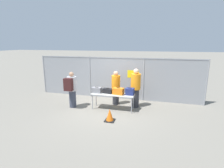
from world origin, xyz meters
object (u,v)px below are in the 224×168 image
Objects in this scene: utility_trailer at (138,82)px; traffic_cone at (110,115)px; suitcase_orange at (118,91)px; traveler_hooded at (71,88)px; inspection_table at (113,95)px; suitcase_black at (108,91)px; suitcase_navy at (130,91)px; security_worker_far at (136,88)px; security_worker_near at (116,87)px; suitcase_grey at (97,90)px.

utility_trailer reaches higher than traffic_cone.
traveler_hooded is at bearing -172.97° from suitcase_orange.
inspection_table is 4.02× the size of suitcase_black.
suitcase_orange is at bearing 87.75° from traffic_cone.
security_worker_far is (0.18, 0.51, 0.07)m from suitcase_navy.
suitcase_navy is 0.55m from security_worker_far.
inspection_table is 1.15× the size of security_worker_near.
inspection_table is 1.05× the size of security_worker_far.
security_worker_far is 0.46× the size of utility_trailer.
suitcase_black is 0.94× the size of suitcase_orange.
suitcase_grey is at bearing 128.61° from traffic_cone.
suitcase_orange is 1.35× the size of suitcase_navy.
security_worker_near reaches higher than traffic_cone.
utility_trailer is at bearing 92.37° from suitcase_navy.
suitcase_orange is (0.52, -0.07, 0.04)m from suitcase_black.
suitcase_black is at bearing 167.00° from inspection_table.
suitcase_grey is 0.52m from suitcase_black.
traveler_hooded is at bearing -172.39° from suitcase_navy.
security_worker_near is at bearing 3.84° from traveler_hooded.
suitcase_black is 0.26× the size of security_worker_far.
traveler_hooded is 2.99m from security_worker_far.
security_worker_near is at bearing 12.35° from security_worker_far.
utility_trailer is at bearing 82.43° from inspection_table.
security_worker_near is 0.99m from security_worker_far.
security_worker_far is (0.69, 0.60, 0.07)m from suitcase_orange.
security_worker_far is (2.86, 0.87, 0.02)m from traveler_hooded.
utility_trailer is at bearing 85.71° from suitcase_orange.
suitcase_navy is at bearing -15.99° from traveler_hooded.
security_worker_near reaches higher than suitcase_grey.
security_worker_near is (-0.80, 0.62, -0.02)m from suitcase_navy.
suitcase_black is at bearing -101.03° from utility_trailer.
traveler_hooded reaches higher than suitcase_orange.
suitcase_black is 0.68m from security_worker_near.
suitcase_orange is at bearing -7.24° from suitcase_black.
traveler_hooded is 5.32m from utility_trailer.
suitcase_grey reaches higher than utility_trailer.
suitcase_orange reaches higher than suitcase_grey.
security_worker_far is at bearing 18.98° from suitcase_grey.
suitcase_navy is 1.01m from security_worker_near.
traffic_cone is at bearing -80.44° from inspection_table.
traveler_hooded is (-2.68, -0.36, 0.05)m from suitcase_navy.
inspection_table is 0.73m from security_worker_near.
suitcase_orange is 0.13× the size of utility_trailer.
suitcase_black is 1.27× the size of suitcase_navy.
suitcase_grey is 1.03m from suitcase_orange.
security_worker_near reaches higher than suitcase_orange.
utility_trailer is (0.62, 3.69, -0.47)m from security_worker_near.
traveler_hooded is 0.92× the size of security_worker_far.
suitcase_navy is 0.22× the size of traveler_hooded.
security_worker_near is at bearing 112.23° from suitcase_orange.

